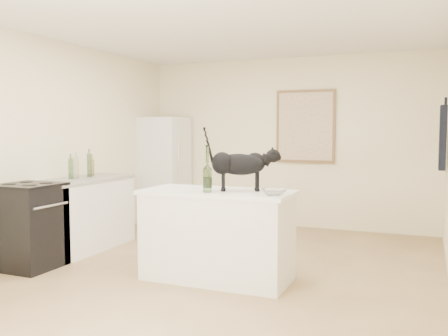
{
  "coord_description": "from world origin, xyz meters",
  "views": [
    {
      "loc": [
        2.0,
        -4.63,
        1.5
      ],
      "look_at": [
        0.15,
        -0.15,
        1.12
      ],
      "focal_mm": 39.27,
      "sensor_mm": 36.0,
      "label": 1
    }
  ],
  "objects_px": {
    "stove": "(29,227)",
    "fridge": "(164,170)",
    "wine_bottle": "(207,171)",
    "glass_bowl": "(274,192)",
    "black_cat": "(239,167)"
  },
  "relations": [
    {
      "from": "stove",
      "to": "fridge",
      "type": "bearing_deg",
      "value": 90.0
    },
    {
      "from": "wine_bottle",
      "to": "glass_bowl",
      "type": "distance_m",
      "value": 0.68
    },
    {
      "from": "black_cat",
      "to": "glass_bowl",
      "type": "bearing_deg",
      "value": -47.26
    },
    {
      "from": "stove",
      "to": "wine_bottle",
      "type": "distance_m",
      "value": 2.13
    },
    {
      "from": "black_cat",
      "to": "wine_bottle",
      "type": "distance_m",
      "value": 0.33
    },
    {
      "from": "black_cat",
      "to": "wine_bottle",
      "type": "height_order",
      "value": "black_cat"
    },
    {
      "from": "black_cat",
      "to": "wine_bottle",
      "type": "xyz_separation_m",
      "value": [
        -0.24,
        -0.21,
        -0.03
      ]
    },
    {
      "from": "black_cat",
      "to": "stove",
      "type": "bearing_deg",
      "value": 168.84
    },
    {
      "from": "fridge",
      "to": "black_cat",
      "type": "height_order",
      "value": "fridge"
    },
    {
      "from": "black_cat",
      "to": "fridge",
      "type": "bearing_deg",
      "value": 109.73
    },
    {
      "from": "wine_bottle",
      "to": "glass_bowl",
      "type": "bearing_deg",
      "value": 1.83
    },
    {
      "from": "stove",
      "to": "black_cat",
      "type": "height_order",
      "value": "black_cat"
    },
    {
      "from": "fridge",
      "to": "glass_bowl",
      "type": "height_order",
      "value": "fridge"
    },
    {
      "from": "fridge",
      "to": "wine_bottle",
      "type": "height_order",
      "value": "fridge"
    },
    {
      "from": "stove",
      "to": "fridge",
      "type": "xyz_separation_m",
      "value": [
        0.0,
        2.95,
        0.4
      ]
    }
  ]
}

